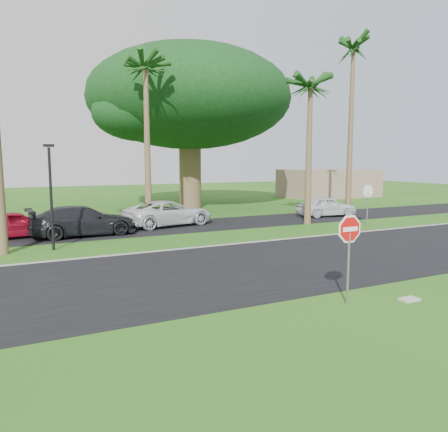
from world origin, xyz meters
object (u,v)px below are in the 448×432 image
car_red (14,225)px  car_minivan (169,213)px  stop_sign_near (349,241)px  car_pickup (326,207)px  car_dark (83,221)px  stop_sign_far (368,196)px

car_red → car_minivan: size_ratio=0.75×
stop_sign_near → car_pickup: 19.57m
stop_sign_near → car_red: bearing=117.1°
car_pickup → car_red: bearing=99.3°
stop_sign_near → car_minivan: bearing=88.2°
car_minivan → car_dark: bearing=95.1°
car_dark → car_minivan: (5.26, 1.51, -0.03)m
car_red → car_minivan: 8.52m
stop_sign_near → car_minivan: (0.52, 16.20, -1.02)m
stop_sign_far → car_red: size_ratio=0.64×
stop_sign_near → car_dark: (-4.74, 14.69, -0.99)m
car_dark → car_pickup: size_ratio=1.29×
stop_sign_near → car_red: size_ratio=0.64×
stop_sign_far → car_minivan: 12.19m
car_pickup → car_minivan: bearing=95.9°
stop_sign_far → car_dark: bearing=-12.8°
stop_sign_near → car_dark: bearing=107.9°
car_dark → stop_sign_far: bearing=-105.9°
car_red → car_dark: bearing=-113.5°
stop_sign_far → car_red: bearing=-13.2°
stop_sign_far → car_dark: size_ratio=0.48×
stop_sign_far → car_dark: 16.69m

